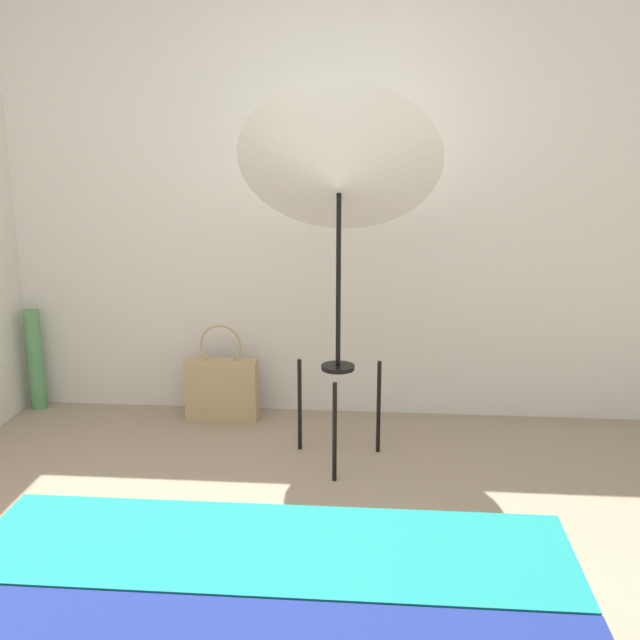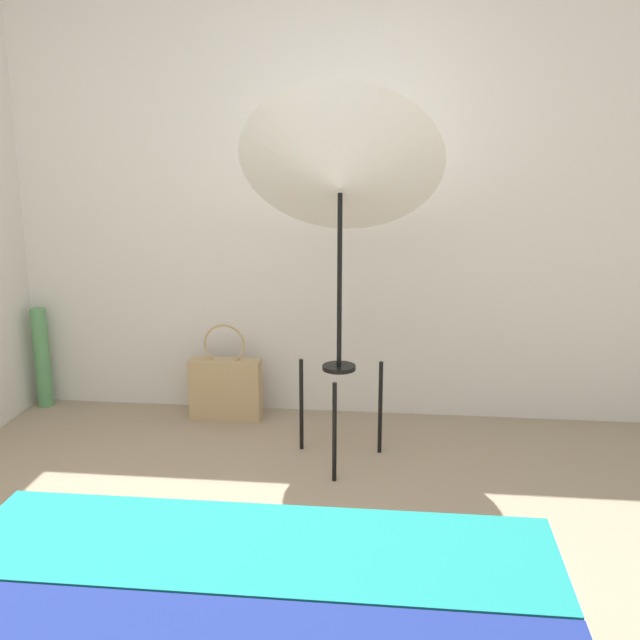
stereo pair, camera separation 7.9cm
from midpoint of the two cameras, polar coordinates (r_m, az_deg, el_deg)
The scene contains 4 objects.
wall_back at distance 4.01m, azimuth -4.27°, elevation 11.00°, with size 8.00×0.05×2.60m.
photo_umbrella at distance 3.30m, azimuth 0.77°, elevation 10.82°, with size 0.91×0.74×1.71m.
tote_bag at distance 4.08m, azimuth -8.03°, elevation -5.19°, with size 0.38×0.12×0.53m.
paper_roll at distance 4.48m, azimuth -21.35°, elevation -2.84°, with size 0.09×0.09×0.57m.
Camera 1 is at (0.58, -1.62, 1.50)m, focal length 42.00 mm.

